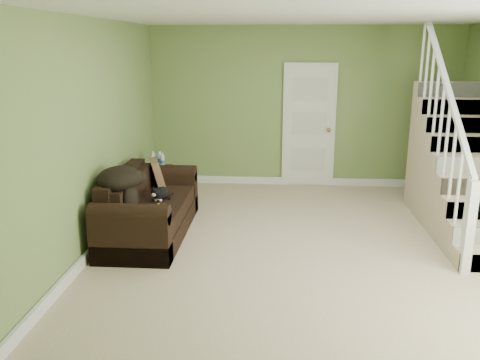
% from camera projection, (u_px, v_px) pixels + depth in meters
% --- Properties ---
extents(floor, '(5.00, 5.50, 0.01)m').
position_uv_depth(floor, '(311.00, 246.00, 6.00)').
color(floor, tan).
rests_on(floor, ground).
extents(ceiling, '(5.00, 5.50, 0.01)m').
position_uv_depth(ceiling, '(320.00, 15.00, 5.32)').
color(ceiling, white).
rests_on(ceiling, wall_back).
extents(wall_back, '(5.00, 0.04, 2.60)m').
position_uv_depth(wall_back, '(303.00, 108.00, 8.31)').
color(wall_back, '#728E4C').
rests_on(wall_back, floor).
extents(wall_front, '(5.00, 0.04, 2.60)m').
position_uv_depth(wall_front, '(347.00, 220.00, 3.01)').
color(wall_front, '#728E4C').
rests_on(wall_front, floor).
extents(wall_left, '(0.04, 5.50, 2.60)m').
position_uv_depth(wall_left, '(96.00, 135.00, 5.83)').
color(wall_left, '#728E4C').
rests_on(wall_left, floor).
extents(baseboard_back, '(5.00, 0.04, 0.12)m').
position_uv_depth(baseboard_back, '(301.00, 181.00, 8.60)').
color(baseboard_back, white).
rests_on(baseboard_back, floor).
extents(baseboard_left, '(0.04, 5.50, 0.12)m').
position_uv_depth(baseboard_left, '(106.00, 236.00, 6.16)').
color(baseboard_left, white).
rests_on(baseboard_left, floor).
extents(door, '(0.86, 0.12, 2.02)m').
position_uv_depth(door, '(309.00, 126.00, 8.33)').
color(door, white).
rests_on(door, floor).
extents(staircase, '(1.00, 2.51, 2.82)m').
position_uv_depth(staircase, '(462.00, 176.00, 6.62)').
color(staircase, tan).
rests_on(staircase, floor).
extents(sofa, '(0.87, 2.01, 0.79)m').
position_uv_depth(sofa, '(147.00, 211.00, 6.30)').
color(sofa, black).
rests_on(sofa, floor).
extents(side_table, '(0.54, 0.54, 0.76)m').
position_uv_depth(side_table, '(159.00, 184.00, 7.59)').
color(side_table, black).
rests_on(side_table, floor).
extents(cat, '(0.23, 0.44, 0.21)m').
position_uv_depth(cat, '(161.00, 193.00, 6.31)').
color(cat, black).
rests_on(cat, sofa).
extents(banana, '(0.09, 0.20, 0.06)m').
position_uv_depth(banana, '(158.00, 207.00, 5.97)').
color(banana, yellow).
rests_on(banana, sofa).
extents(throw_pillow, '(0.31, 0.43, 0.40)m').
position_uv_depth(throw_pillow, '(158.00, 174.00, 6.90)').
color(throw_pillow, '#533921').
rests_on(throw_pillow, sofa).
extents(throw_blanket, '(0.67, 0.77, 0.27)m').
position_uv_depth(throw_blanket, '(119.00, 178.00, 5.80)').
color(throw_blanket, black).
rests_on(throw_blanket, sofa).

